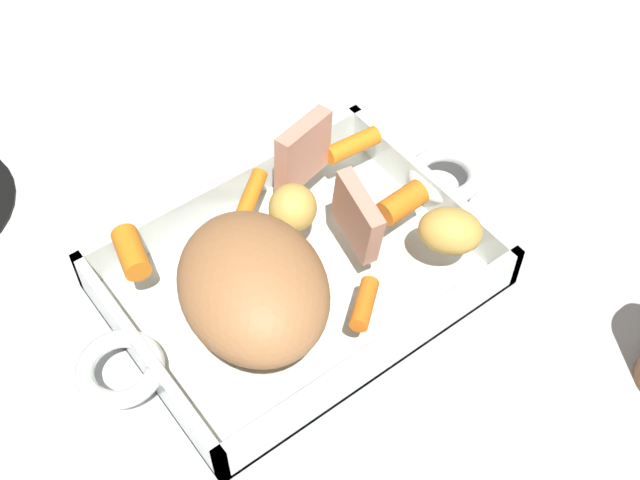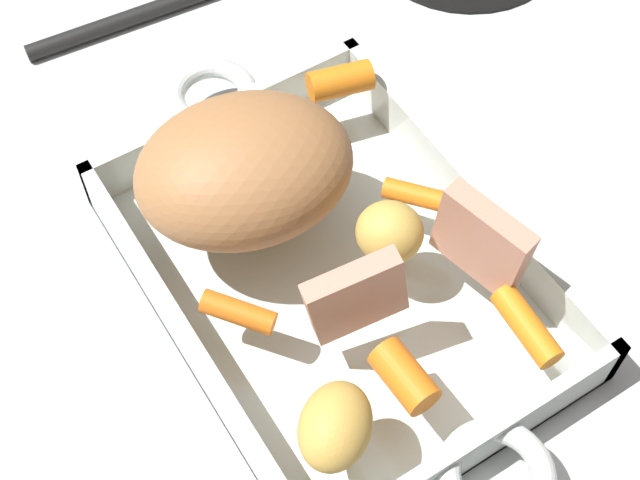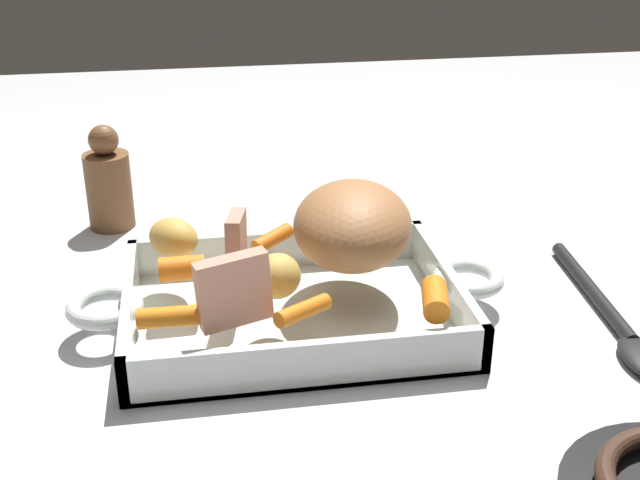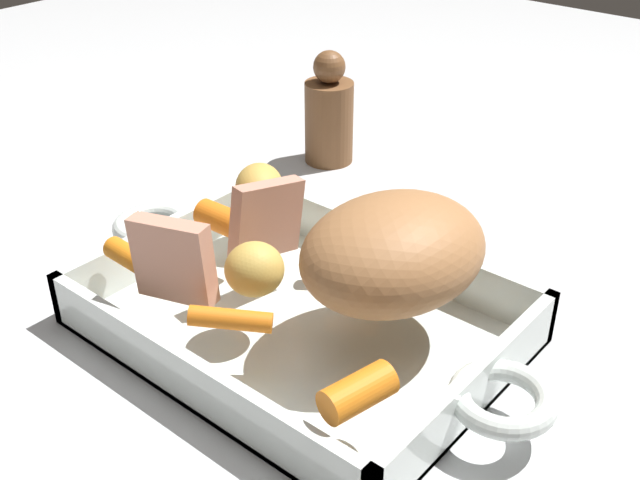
{
  "view_description": "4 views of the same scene",
  "coord_description": "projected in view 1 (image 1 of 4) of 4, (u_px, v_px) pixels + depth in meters",
  "views": [
    {
      "loc": [
        -0.25,
        -0.36,
        0.61
      ],
      "look_at": [
        0.01,
        -0.01,
        0.07
      ],
      "focal_mm": 47.1,
      "sensor_mm": 36.0,
      "label": 1
    },
    {
      "loc": [
        0.27,
        -0.18,
        0.56
      ],
      "look_at": [
        -0.0,
        -0.01,
        0.07
      ],
      "focal_mm": 52.29,
      "sensor_mm": 36.0,
      "label": 2
    },
    {
      "loc": [
        0.09,
        0.68,
        0.4
      ],
      "look_at": [
        -0.03,
        -0.0,
        0.08
      ],
      "focal_mm": 45.97,
      "sensor_mm": 36.0,
      "label": 3
    },
    {
      "loc": [
        -0.33,
        0.36,
        0.37
      ],
      "look_at": [
        0.0,
        -0.03,
        0.07
      ],
      "focal_mm": 43.59,
      "sensor_mm": 36.0,
      "label": 4
    }
  ],
  "objects": [
    {
      "name": "ground_plane",
      "position": [
        298.0,
        284.0,
        0.75
      ],
      "size": [
        2.17,
        2.17,
        0.0
      ],
      "primitive_type": "plane",
      "color": "silver"
    },
    {
      "name": "roasting_dish",
      "position": [
        298.0,
        275.0,
        0.74
      ],
      "size": [
        0.42,
        0.23,
        0.04
      ],
      "color": "silver",
      "rests_on": "ground_plane"
    },
    {
      "name": "pork_roast",
      "position": [
        253.0,
        287.0,
        0.65
      ],
      "size": [
        0.15,
        0.17,
        0.08
      ],
      "primitive_type": "ellipsoid",
      "rotation": [
        0.0,
        0.0,
        1.33
      ],
      "color": "#A66F42",
      "rests_on": "roasting_dish"
    },
    {
      "name": "roast_slice_thick",
      "position": [
        357.0,
        217.0,
        0.7
      ],
      "size": [
        0.03,
        0.07,
        0.07
      ],
      "primitive_type": "cube",
      "rotation": [
        -0.15,
        0.0,
        2.97
      ],
      "color": "tan",
      "rests_on": "roasting_dish"
    },
    {
      "name": "roast_slice_outer",
      "position": [
        303.0,
        152.0,
        0.75
      ],
      "size": [
        0.07,
        0.03,
        0.07
      ],
      "primitive_type": "cube",
      "rotation": [
        0.06,
        0.0,
        1.83
      ],
      "color": "tan",
      "rests_on": "roasting_dish"
    },
    {
      "name": "baby_carrot_long",
      "position": [
        402.0,
        203.0,
        0.74
      ],
      "size": [
        0.04,
        0.03,
        0.02
      ],
      "primitive_type": "cylinder",
      "rotation": [
        1.58,
        0.0,
        4.75
      ],
      "color": "orange",
      "rests_on": "roasting_dish"
    },
    {
      "name": "baby_carrot_short",
      "position": [
        248.0,
        199.0,
        0.75
      ],
      "size": [
        0.06,
        0.05,
        0.02
      ],
      "primitive_type": "cylinder",
      "rotation": [
        1.49,
        0.0,
        2.22
      ],
      "color": "orange",
      "rests_on": "roasting_dish"
    },
    {
      "name": "baby_carrot_center_left",
      "position": [
        353.0,
        145.0,
        0.78
      ],
      "size": [
        0.06,
        0.02,
        0.02
      ],
      "primitive_type": "cylinder",
      "rotation": [
        1.54,
        0.0,
        4.65
      ],
      "color": "orange",
      "rests_on": "roasting_dish"
    },
    {
      "name": "baby_carrot_northwest",
      "position": [
        131.0,
        252.0,
        0.7
      ],
      "size": [
        0.03,
        0.05,
        0.02
      ],
      "primitive_type": "cylinder",
      "rotation": [
        1.6,
        0.0,
        2.91
      ],
      "color": "orange",
      "rests_on": "roasting_dish"
    },
    {
      "name": "baby_carrot_northeast",
      "position": [
        364.0,
        304.0,
        0.67
      ],
      "size": [
        0.05,
        0.04,
        0.02
      ],
      "primitive_type": "cylinder",
      "rotation": [
        1.49,
        0.0,
        5.39
      ],
      "color": "orange",
      "rests_on": "roasting_dish"
    },
    {
      "name": "potato_corner",
      "position": [
        450.0,
        231.0,
        0.71
      ],
      "size": [
        0.07,
        0.07,
        0.04
      ],
      "primitive_type": "ellipsoid",
      "rotation": [
        0.0,
        0.0,
        5.43
      ],
      "color": "gold",
      "rests_on": "roasting_dish"
    },
    {
      "name": "potato_golden_large",
      "position": [
        293.0,
        208.0,
        0.72
      ],
      "size": [
        0.06,
        0.06,
        0.04
      ],
      "primitive_type": "ellipsoid",
      "rotation": [
        0.0,
        0.0,
        2.41
      ],
      "color": "gold",
      "rests_on": "roasting_dish"
    }
  ]
}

